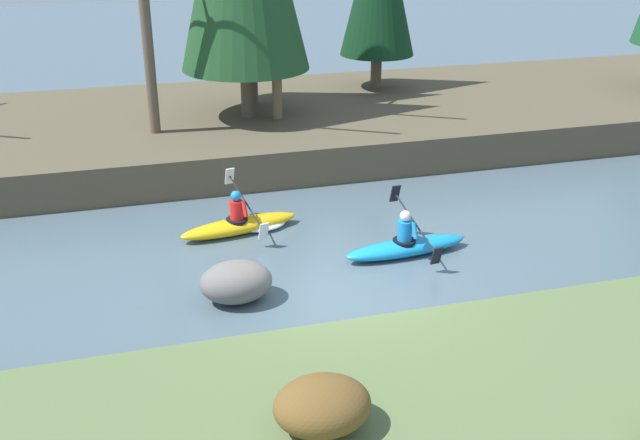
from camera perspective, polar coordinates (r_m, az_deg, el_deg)
ground_plane at (r=13.90m, az=1.29°, el=-6.15°), size 90.00×90.00×0.00m
riverbank_far at (r=22.76m, az=-6.13°, el=7.06°), size 44.00×8.46×0.99m
bare_tree_mid_upstream at (r=20.26m, az=-13.17°, el=15.63°), size 3.87×3.83×7.06m
bare_tree_mid_downstream at (r=21.27m, az=-3.38°, el=14.90°), size 3.21×3.17×5.78m
shrub_clump_second at (r=9.73m, az=0.17°, el=-13.95°), size 1.27×1.05×0.69m
kayaker_lead at (r=15.61m, az=6.66°, el=-1.91°), size 2.79×2.07×1.20m
kayaker_middle at (r=16.65m, az=-5.80°, el=-0.28°), size 2.79×2.06×1.20m
boulder_midstream at (r=13.82m, az=-6.41°, el=-4.71°), size 1.34×1.05×0.76m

